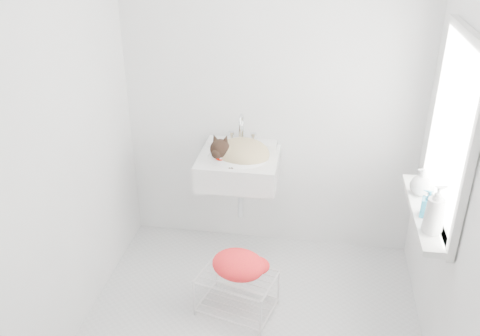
# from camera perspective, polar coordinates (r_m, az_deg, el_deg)

# --- Properties ---
(floor) EXTENTS (2.20, 2.00, 0.02)m
(floor) POSITION_cam_1_polar(r_m,az_deg,el_deg) (3.57, 1.24, -16.60)
(floor) COLOR silver
(floor) RESTS_ON ground
(back_wall) EXTENTS (2.20, 0.02, 2.50)m
(back_wall) POSITION_cam_1_polar(r_m,az_deg,el_deg) (3.78, 3.54, 8.25)
(back_wall) COLOR white
(back_wall) RESTS_ON ground
(right_wall) EXTENTS (0.02, 2.00, 2.50)m
(right_wall) POSITION_cam_1_polar(r_m,az_deg,el_deg) (2.94, 23.27, 0.34)
(right_wall) COLOR white
(right_wall) RESTS_ON ground
(left_wall) EXTENTS (0.02, 2.00, 2.50)m
(left_wall) POSITION_cam_1_polar(r_m,az_deg,el_deg) (3.18, -18.61, 3.13)
(left_wall) COLOR white
(left_wall) RESTS_ON ground
(window_glass) EXTENTS (0.01, 0.80, 1.00)m
(window_glass) POSITION_cam_1_polar(r_m,az_deg,el_deg) (3.07, 22.57, 3.68)
(window_glass) COLOR white
(window_glass) RESTS_ON right_wall
(window_frame) EXTENTS (0.04, 0.90, 1.10)m
(window_frame) POSITION_cam_1_polar(r_m,az_deg,el_deg) (3.07, 22.30, 3.70)
(window_frame) COLOR white
(window_frame) RESTS_ON right_wall
(windowsill) EXTENTS (0.16, 0.88, 0.04)m
(windowsill) POSITION_cam_1_polar(r_m,az_deg,el_deg) (3.28, 19.72, -4.57)
(windowsill) COLOR white
(windowsill) RESTS_ON right_wall
(sink) EXTENTS (0.57, 0.50, 0.23)m
(sink) POSITION_cam_1_polar(r_m,az_deg,el_deg) (3.71, -0.18, 1.30)
(sink) COLOR white
(sink) RESTS_ON back_wall
(faucet) EXTENTS (0.21, 0.15, 0.21)m
(faucet) POSITION_cam_1_polar(r_m,az_deg,el_deg) (3.82, 0.25, 4.34)
(faucet) COLOR silver
(faucet) RESTS_ON sink
(cat) EXTENTS (0.44, 0.37, 0.26)m
(cat) POSITION_cam_1_polar(r_m,az_deg,el_deg) (3.68, -0.02, 1.73)
(cat) COLOR tan
(cat) RESTS_ON sink
(wire_rack) EXTENTS (0.54, 0.44, 0.28)m
(wire_rack) POSITION_cam_1_polar(r_m,az_deg,el_deg) (3.56, -0.33, -13.46)
(wire_rack) COLOR silver
(wire_rack) RESTS_ON floor
(towel) EXTENTS (0.42, 0.35, 0.15)m
(towel) POSITION_cam_1_polar(r_m,az_deg,el_deg) (3.47, -0.18, -11.22)
(towel) COLOR #ED421B
(towel) RESTS_ON wire_rack
(bottle_a) EXTENTS (0.11, 0.11, 0.25)m
(bottle_a) POSITION_cam_1_polar(r_m,az_deg,el_deg) (3.06, 20.29, -6.64)
(bottle_a) COLOR silver
(bottle_a) RESTS_ON windowsill
(bottle_b) EXTENTS (0.09, 0.09, 0.17)m
(bottle_b) POSITION_cam_1_polar(r_m,az_deg,el_deg) (3.20, 19.81, -5.00)
(bottle_b) COLOR #1B6480
(bottle_b) RESTS_ON windowsill
(bottle_c) EXTENTS (0.15, 0.15, 0.17)m
(bottle_c) POSITION_cam_1_polar(r_m,az_deg,el_deg) (3.43, 19.14, -2.67)
(bottle_c) COLOR silver
(bottle_c) RESTS_ON windowsill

